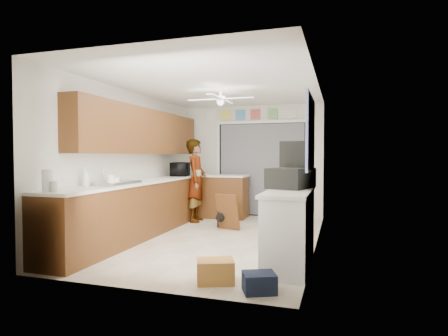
# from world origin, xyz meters

# --- Properties ---
(floor) EXTENTS (5.00, 5.00, 0.00)m
(floor) POSITION_xyz_m (0.00, 0.00, 0.00)
(floor) COLOR beige
(floor) RESTS_ON ground
(ceiling) EXTENTS (5.00, 5.00, 0.00)m
(ceiling) POSITION_xyz_m (0.00, 0.00, 2.50)
(ceiling) COLOR white
(ceiling) RESTS_ON ground
(wall_back) EXTENTS (3.20, 0.00, 3.20)m
(wall_back) POSITION_xyz_m (0.00, 2.50, 1.25)
(wall_back) COLOR silver
(wall_back) RESTS_ON ground
(wall_front) EXTENTS (3.20, 0.00, 3.20)m
(wall_front) POSITION_xyz_m (0.00, -2.50, 1.25)
(wall_front) COLOR silver
(wall_front) RESTS_ON ground
(wall_left) EXTENTS (0.00, 5.00, 5.00)m
(wall_left) POSITION_xyz_m (-1.60, 0.00, 1.25)
(wall_left) COLOR silver
(wall_left) RESTS_ON ground
(wall_right) EXTENTS (0.00, 5.00, 5.00)m
(wall_right) POSITION_xyz_m (1.60, 0.00, 1.25)
(wall_right) COLOR silver
(wall_right) RESTS_ON ground
(left_base_cabinets) EXTENTS (0.60, 4.80, 0.90)m
(left_base_cabinets) POSITION_xyz_m (-1.30, 0.00, 0.45)
(left_base_cabinets) COLOR brown
(left_base_cabinets) RESTS_ON floor
(left_countertop) EXTENTS (0.62, 4.80, 0.04)m
(left_countertop) POSITION_xyz_m (-1.29, 0.00, 0.92)
(left_countertop) COLOR white
(left_countertop) RESTS_ON left_base_cabinets
(upper_cabinets) EXTENTS (0.32, 4.00, 0.80)m
(upper_cabinets) POSITION_xyz_m (-1.44, 0.20, 1.80)
(upper_cabinets) COLOR brown
(upper_cabinets) RESTS_ON wall_left
(sink_basin) EXTENTS (0.50, 0.76, 0.06)m
(sink_basin) POSITION_xyz_m (-1.29, -1.00, 0.95)
(sink_basin) COLOR silver
(sink_basin) RESTS_ON left_countertop
(faucet) EXTENTS (0.03, 0.03, 0.22)m
(faucet) POSITION_xyz_m (-1.48, -1.00, 1.05)
(faucet) COLOR silver
(faucet) RESTS_ON left_countertop
(peninsula_base) EXTENTS (1.00, 0.60, 0.90)m
(peninsula_base) POSITION_xyz_m (-0.50, 2.00, 0.45)
(peninsula_base) COLOR brown
(peninsula_base) RESTS_ON floor
(peninsula_top) EXTENTS (1.04, 0.64, 0.04)m
(peninsula_top) POSITION_xyz_m (-0.50, 2.00, 0.92)
(peninsula_top) COLOR white
(peninsula_top) RESTS_ON peninsula_base
(back_opening_recess) EXTENTS (2.00, 0.06, 2.10)m
(back_opening_recess) POSITION_xyz_m (0.25, 2.47, 1.05)
(back_opening_recess) COLOR black
(back_opening_recess) RESTS_ON wall_back
(curtain_panel) EXTENTS (1.90, 0.03, 2.05)m
(curtain_panel) POSITION_xyz_m (0.25, 2.43, 1.05)
(curtain_panel) COLOR slate
(curtain_panel) RESTS_ON wall_back
(door_trim_left) EXTENTS (0.06, 0.04, 2.10)m
(door_trim_left) POSITION_xyz_m (-0.77, 2.44, 1.05)
(door_trim_left) COLOR white
(door_trim_left) RESTS_ON wall_back
(door_trim_right) EXTENTS (0.06, 0.04, 2.10)m
(door_trim_right) POSITION_xyz_m (1.27, 2.44, 1.05)
(door_trim_right) COLOR white
(door_trim_right) RESTS_ON wall_back
(door_trim_head) EXTENTS (2.10, 0.04, 0.06)m
(door_trim_head) POSITION_xyz_m (0.25, 2.44, 2.12)
(door_trim_head) COLOR white
(door_trim_head) RESTS_ON wall_back
(header_frame_0) EXTENTS (0.22, 0.02, 0.22)m
(header_frame_0) POSITION_xyz_m (-0.60, 2.47, 2.30)
(header_frame_0) COLOR #DCD649
(header_frame_0) RESTS_ON wall_back
(header_frame_1) EXTENTS (0.22, 0.02, 0.22)m
(header_frame_1) POSITION_xyz_m (-0.25, 2.47, 2.30)
(header_frame_1) COLOR #4687BD
(header_frame_1) RESTS_ON wall_back
(header_frame_2) EXTENTS (0.22, 0.02, 0.22)m
(header_frame_2) POSITION_xyz_m (0.10, 2.47, 2.30)
(header_frame_2) COLOR #BB4D46
(header_frame_2) RESTS_ON wall_back
(header_frame_3) EXTENTS (0.22, 0.02, 0.22)m
(header_frame_3) POSITION_xyz_m (0.50, 2.47, 2.30)
(header_frame_3) COLOR #68A860
(header_frame_3) RESTS_ON wall_back
(header_frame_4) EXTENTS (0.22, 0.02, 0.22)m
(header_frame_4) POSITION_xyz_m (0.90, 2.47, 2.30)
(header_frame_4) COLOR silver
(header_frame_4) RESTS_ON wall_back
(route66_sign) EXTENTS (0.22, 0.02, 0.26)m
(route66_sign) POSITION_xyz_m (-0.95, 2.47, 2.30)
(route66_sign) COLOR silver
(route66_sign) RESTS_ON wall_back
(right_counter_base) EXTENTS (0.50, 1.40, 0.90)m
(right_counter_base) POSITION_xyz_m (1.35, -1.20, 0.45)
(right_counter_base) COLOR white
(right_counter_base) RESTS_ON floor
(right_counter_top) EXTENTS (0.54, 1.44, 0.04)m
(right_counter_top) POSITION_xyz_m (1.34, -1.20, 0.92)
(right_counter_top) COLOR white
(right_counter_top) RESTS_ON right_counter_base
(abstract_painting) EXTENTS (0.03, 1.15, 0.95)m
(abstract_painting) POSITION_xyz_m (1.58, -1.00, 1.65)
(abstract_painting) COLOR #DF52C6
(abstract_painting) RESTS_ON wall_right
(ceiling_fan) EXTENTS (1.14, 1.14, 0.24)m
(ceiling_fan) POSITION_xyz_m (0.00, 0.20, 2.32)
(ceiling_fan) COLOR white
(ceiling_fan) RESTS_ON ceiling
(microwave) EXTENTS (0.46, 0.58, 0.28)m
(microwave) POSITION_xyz_m (-1.23, 1.30, 1.08)
(microwave) COLOR black
(microwave) RESTS_ON left_countertop
(soap_bottle) EXTENTS (0.11, 0.11, 0.27)m
(soap_bottle) POSITION_xyz_m (-1.43, -1.48, 1.07)
(soap_bottle) COLOR silver
(soap_bottle) RESTS_ON left_countertop
(cup) EXTENTS (0.17, 0.17, 0.11)m
(cup) POSITION_xyz_m (-1.20, -1.12, 0.99)
(cup) COLOR white
(cup) RESTS_ON left_countertop
(jar_a) EXTENTS (0.13, 0.13, 0.16)m
(jar_a) POSITION_xyz_m (-1.16, -1.28, 1.02)
(jar_a) COLOR silver
(jar_a) RESTS_ON left_countertop
(jar_b) EXTENTS (0.09, 0.09, 0.13)m
(jar_b) POSITION_xyz_m (-1.28, -2.25, 1.01)
(jar_b) COLOR silver
(jar_b) RESTS_ON left_countertop
(paper_towel_roll) EXTENTS (0.16, 0.16, 0.27)m
(paper_towel_roll) POSITION_xyz_m (-1.37, -2.25, 1.07)
(paper_towel_roll) COLOR white
(paper_towel_roll) RESTS_ON left_countertop
(suitcase) EXTENTS (0.63, 0.73, 0.27)m
(suitcase) POSITION_xyz_m (1.32, -0.88, 1.07)
(suitcase) COLOR black
(suitcase) RESTS_ON right_counter_top
(suitcase_rim) EXTENTS (0.59, 0.68, 0.02)m
(suitcase_rim) POSITION_xyz_m (1.32, -0.88, 0.96)
(suitcase_rim) COLOR yellow
(suitcase_rim) RESTS_ON suitcase
(suitcase_lid) EXTENTS (0.41, 0.15, 0.50)m
(suitcase_lid) POSITION_xyz_m (1.32, -0.59, 1.32)
(suitcase_lid) COLOR black
(suitcase_lid) RESTS_ON suitcase
(cardboard_box) EXTENTS (0.48, 0.42, 0.25)m
(cardboard_box) POSITION_xyz_m (0.66, -2.06, 0.12)
(cardboard_box) COLOR #B68239
(cardboard_box) RESTS_ON floor
(navy_crate) EXTENTS (0.40, 0.37, 0.19)m
(navy_crate) POSITION_xyz_m (1.18, -2.20, 0.10)
(navy_crate) COLOR #131B31
(navy_crate) RESTS_ON floor
(cabinet_door_panel) EXTENTS (0.48, 0.28, 0.66)m
(cabinet_door_panel) POSITION_xyz_m (-0.02, 0.69, 0.33)
(cabinet_door_panel) COLOR brown
(cabinet_door_panel) RESTS_ON floor
(man) EXTENTS (0.51, 0.68, 1.70)m
(man) POSITION_xyz_m (-0.90, 1.36, 0.85)
(man) COLOR white
(man) RESTS_ON floor
(dog) EXTENTS (0.31, 0.63, 0.48)m
(dog) POSITION_xyz_m (-0.19, 1.04, 0.24)
(dog) COLOR black
(dog) RESTS_ON floor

